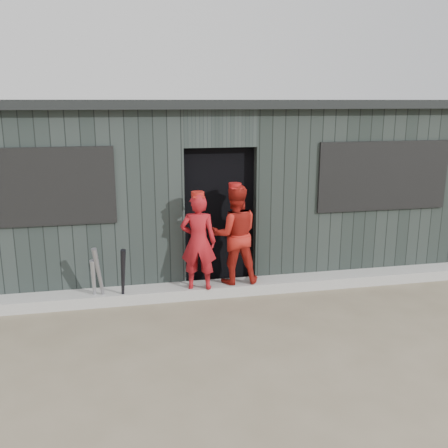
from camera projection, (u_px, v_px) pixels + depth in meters
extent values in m
plane|color=#6A5E49|center=(259.00, 357.00, 5.22)|extent=(80.00, 80.00, 0.00)
cube|color=#9F9F9A|center=(224.00, 288.00, 6.93)|extent=(8.00, 0.36, 0.15)
cone|color=#97979F|center=(94.00, 282.00, 6.41)|extent=(0.08, 0.29, 0.68)
cone|color=gray|center=(100.00, 277.00, 6.37)|extent=(0.17, 0.33, 0.84)
cone|color=black|center=(123.00, 277.00, 6.41)|extent=(0.12, 0.26, 0.80)
imported|color=maroon|center=(198.00, 242.00, 6.58)|extent=(0.53, 0.42, 1.30)
imported|color=#A01B13|center=(235.00, 234.00, 6.80)|extent=(0.69, 0.55, 1.37)
imported|color=silver|center=(252.00, 231.00, 7.48)|extent=(0.69, 0.46, 1.41)
cube|color=black|center=(203.00, 188.00, 8.25)|extent=(7.60, 2.70, 2.20)
cube|color=#29312F|center=(50.00, 208.00, 6.46)|extent=(3.50, 0.20, 2.50)
cube|color=#262E2B|center=(369.00, 195.00, 7.35)|extent=(3.50, 0.20, 2.50)
cube|color=#2C3432|center=(219.00, 128.00, 6.67)|extent=(1.00, 0.20, 0.50)
cube|color=#2A322E|center=(416.00, 178.00, 9.01)|extent=(0.20, 3.00, 2.50)
cube|color=#29302E|center=(191.00, 173.00, 9.57)|extent=(8.00, 0.20, 2.50)
cube|color=black|center=(202.00, 104.00, 7.92)|extent=(8.30, 3.30, 0.12)
cube|color=black|center=(34.00, 187.00, 6.25)|extent=(2.00, 0.04, 1.00)
cube|color=black|center=(384.00, 176.00, 7.20)|extent=(2.00, 0.04, 1.00)
cube|color=black|center=(193.00, 188.00, 7.35)|extent=(0.18, 0.18, 0.90)
cube|color=black|center=(223.00, 192.00, 7.36)|extent=(0.26, 0.24, 0.92)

